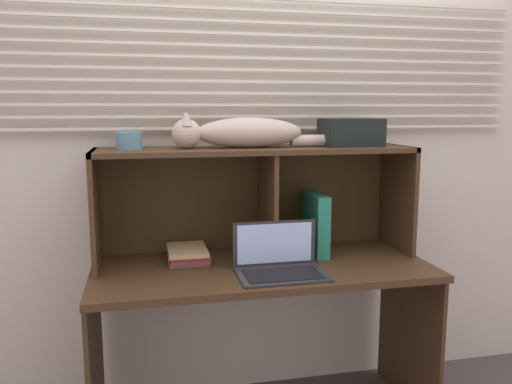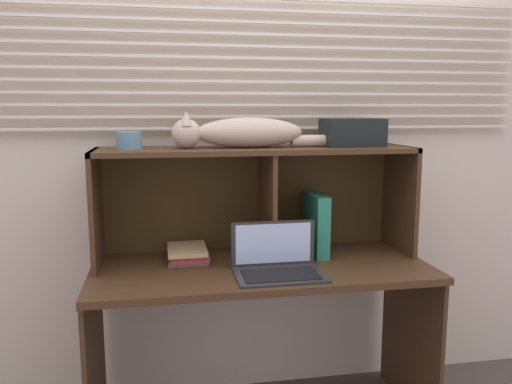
% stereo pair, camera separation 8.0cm
% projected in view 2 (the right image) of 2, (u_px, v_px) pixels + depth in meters
% --- Properties ---
extents(back_panel_with_blinds, '(4.40, 0.08, 2.50)m').
position_uv_depth(back_panel_with_blinds, '(247.00, 140.00, 2.49)').
color(back_panel_with_blinds, beige).
rests_on(back_panel_with_blinds, ground).
extents(desk, '(1.44, 0.63, 0.74)m').
position_uv_depth(desk, '(261.00, 297.00, 2.25)').
color(desk, '#422C19').
rests_on(desk, ground).
extents(hutch_shelf_unit, '(1.40, 0.35, 0.50)m').
position_uv_depth(hutch_shelf_unit, '(256.00, 181.00, 2.33)').
color(hutch_shelf_unit, '#422C19').
rests_on(hutch_shelf_unit, desk).
extents(cat, '(0.83, 0.15, 0.16)m').
position_uv_depth(cat, '(243.00, 133.00, 2.25)').
color(cat, '#BCAC9A').
rests_on(cat, hutch_shelf_unit).
extents(laptop, '(0.36, 0.25, 0.20)m').
position_uv_depth(laptop, '(277.00, 264.00, 2.11)').
color(laptop, '#2A2A2A').
rests_on(laptop, desk).
extents(binder_upright, '(0.06, 0.24, 0.28)m').
position_uv_depth(binder_upright, '(316.00, 224.00, 2.38)').
color(binder_upright, '#258366').
rests_on(binder_upright, desk).
extents(book_stack, '(0.18, 0.25, 0.06)m').
position_uv_depth(book_stack, '(188.00, 254.00, 2.29)').
color(book_stack, tan).
rests_on(book_stack, desk).
extents(small_basket, '(0.10, 0.10, 0.07)m').
position_uv_depth(small_basket, '(129.00, 141.00, 2.17)').
color(small_basket, teal).
rests_on(small_basket, hutch_shelf_unit).
extents(storage_box, '(0.26, 0.19, 0.13)m').
position_uv_depth(storage_box, '(352.00, 132.00, 2.34)').
color(storage_box, black).
rests_on(storage_box, hutch_shelf_unit).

